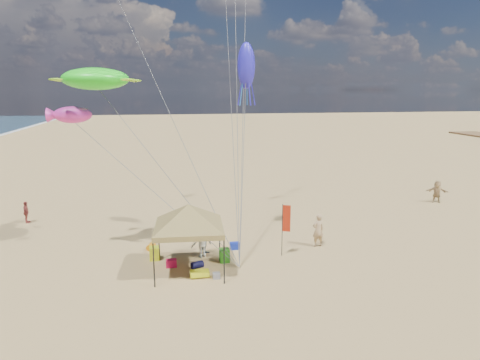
{
  "coord_description": "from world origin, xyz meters",
  "views": [
    {
      "loc": [
        -4.21,
        -19.24,
        8.79
      ],
      "look_at": [
        0.0,
        3.0,
        4.0
      ],
      "focal_mm": 31.96,
      "sensor_mm": 36.0,
      "label": 1
    }
  ],
  "objects_px": {
    "beach_cart": "(200,273)",
    "person_far_c": "(437,192)",
    "chair_green": "(224,255)",
    "person_near_c": "(202,241)",
    "cooler_red": "(171,263)",
    "person_far_a": "(26,212)",
    "feather_flag": "(285,221)",
    "cooler_blue": "(235,246)",
    "canopy_tent": "(188,207)",
    "person_near_a": "(318,230)",
    "chair_yellow": "(154,253)",
    "person_near_b": "(206,238)"
  },
  "relations": [
    {
      "from": "canopy_tent",
      "to": "cooler_blue",
      "type": "xyz_separation_m",
      "value": [
        2.72,
        2.54,
        -3.1
      ]
    },
    {
      "from": "cooler_red",
      "to": "person_near_b",
      "type": "height_order",
      "value": "person_near_b"
    },
    {
      "from": "person_near_c",
      "to": "person_near_b",
      "type": "bearing_deg",
      "value": -149.14
    },
    {
      "from": "chair_yellow",
      "to": "person_near_a",
      "type": "height_order",
      "value": "person_near_a"
    },
    {
      "from": "feather_flag",
      "to": "cooler_blue",
      "type": "distance_m",
      "value": 3.37
    },
    {
      "from": "feather_flag",
      "to": "person_far_c",
      "type": "xyz_separation_m",
      "value": [
        15.08,
        8.54,
        -1.06
      ]
    },
    {
      "from": "canopy_tent",
      "to": "feather_flag",
      "type": "relative_size",
      "value": 2.21
    },
    {
      "from": "beach_cart",
      "to": "person_far_a",
      "type": "relative_size",
      "value": 0.6
    },
    {
      "from": "chair_yellow",
      "to": "person_far_a",
      "type": "bearing_deg",
      "value": 136.44
    },
    {
      "from": "person_near_a",
      "to": "person_near_c",
      "type": "height_order",
      "value": "person_near_a"
    },
    {
      "from": "canopy_tent",
      "to": "cooler_red",
      "type": "relative_size",
      "value": 11.85
    },
    {
      "from": "feather_flag",
      "to": "person_far_a",
      "type": "xyz_separation_m",
      "value": [
        -15.39,
        8.84,
        -1.19
      ]
    },
    {
      "from": "person_far_a",
      "to": "cooler_blue",
      "type": "bearing_deg",
      "value": -124.4
    },
    {
      "from": "person_near_c",
      "to": "feather_flag",
      "type": "bearing_deg",
      "value": 150.18
    },
    {
      "from": "person_near_a",
      "to": "person_far_a",
      "type": "relative_size",
      "value": 1.29
    },
    {
      "from": "chair_green",
      "to": "person_far_a",
      "type": "distance_m",
      "value": 15.07
    },
    {
      "from": "canopy_tent",
      "to": "cooler_blue",
      "type": "height_order",
      "value": "canopy_tent"
    },
    {
      "from": "chair_green",
      "to": "feather_flag",
      "type": "bearing_deg",
      "value": 3.03
    },
    {
      "from": "canopy_tent",
      "to": "cooler_red",
      "type": "xyz_separation_m",
      "value": [
        -0.89,
        0.7,
        -3.1
      ]
    },
    {
      "from": "person_far_c",
      "to": "beach_cart",
      "type": "bearing_deg",
      "value": -125.58
    },
    {
      "from": "beach_cart",
      "to": "person_far_c",
      "type": "relative_size",
      "value": 0.51
    },
    {
      "from": "beach_cart",
      "to": "cooler_red",
      "type": "bearing_deg",
      "value": 130.7
    },
    {
      "from": "chair_green",
      "to": "person_far_a",
      "type": "xyz_separation_m",
      "value": [
        -12.07,
        9.02,
        0.4
      ]
    },
    {
      "from": "chair_green",
      "to": "person_near_c",
      "type": "xyz_separation_m",
      "value": [
        -1.09,
        0.87,
        0.56
      ]
    },
    {
      "from": "chair_yellow",
      "to": "person_near_c",
      "type": "xyz_separation_m",
      "value": [
        2.5,
        -0.08,
        0.56
      ]
    },
    {
      "from": "cooler_blue",
      "to": "person_far_a",
      "type": "distance_m",
      "value": 14.87
    },
    {
      "from": "beach_cart",
      "to": "person_far_c",
      "type": "xyz_separation_m",
      "value": [
        19.85,
        10.38,
        0.68
      ]
    },
    {
      "from": "canopy_tent",
      "to": "person_far_a",
      "type": "relative_size",
      "value": 4.27
    },
    {
      "from": "chair_green",
      "to": "person_near_a",
      "type": "relative_size",
      "value": 0.36
    },
    {
      "from": "canopy_tent",
      "to": "person_far_a",
      "type": "distance_m",
      "value": 14.43
    },
    {
      "from": "person_near_c",
      "to": "person_far_a",
      "type": "bearing_deg",
      "value": -57.39
    },
    {
      "from": "canopy_tent",
      "to": "feather_flag",
      "type": "bearing_deg",
      "value": 11.32
    },
    {
      "from": "chair_yellow",
      "to": "beach_cart",
      "type": "bearing_deg",
      "value": -50.69
    },
    {
      "from": "chair_yellow",
      "to": "person_near_c",
      "type": "bearing_deg",
      "value": -1.77
    },
    {
      "from": "feather_flag",
      "to": "person_far_c",
      "type": "distance_m",
      "value": 17.37
    },
    {
      "from": "person_near_a",
      "to": "person_near_b",
      "type": "distance_m",
      "value": 6.4
    },
    {
      "from": "canopy_tent",
      "to": "beach_cart",
      "type": "bearing_deg",
      "value": -63.07
    },
    {
      "from": "cooler_red",
      "to": "chair_green",
      "type": "xyz_separation_m",
      "value": [
        2.75,
        0.16,
        0.16
      ]
    },
    {
      "from": "cooler_red",
      "to": "beach_cart",
      "type": "height_order",
      "value": "cooler_red"
    },
    {
      "from": "person_near_a",
      "to": "cooler_red",
      "type": "bearing_deg",
      "value": 0.98
    },
    {
      "from": "chair_green",
      "to": "person_near_c",
      "type": "distance_m",
      "value": 1.5
    },
    {
      "from": "cooler_blue",
      "to": "person_far_a",
      "type": "relative_size",
      "value": 0.36
    },
    {
      "from": "feather_flag",
      "to": "beach_cart",
      "type": "xyz_separation_m",
      "value": [
        -4.77,
        -1.84,
        -1.74
      ]
    },
    {
      "from": "canopy_tent",
      "to": "chair_green",
      "type": "distance_m",
      "value": 3.58
    },
    {
      "from": "person_far_c",
      "to": "canopy_tent",
      "type": "bearing_deg",
      "value": -127.87
    },
    {
      "from": "beach_cart",
      "to": "person_near_a",
      "type": "height_order",
      "value": "person_near_a"
    },
    {
      "from": "cooler_blue",
      "to": "person_far_c",
      "type": "bearing_deg",
      "value": 21.85
    },
    {
      "from": "beach_cart",
      "to": "chair_green",
      "type": "bearing_deg",
      "value": 48.81
    },
    {
      "from": "chair_green",
      "to": "person_far_a",
      "type": "relative_size",
      "value": 0.47
    },
    {
      "from": "person_near_a",
      "to": "beach_cart",
      "type": "bearing_deg",
      "value": 13.85
    }
  ]
}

